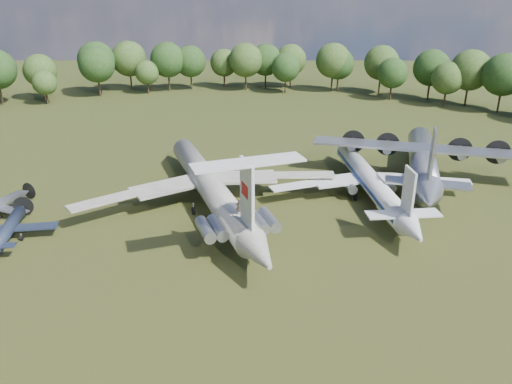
# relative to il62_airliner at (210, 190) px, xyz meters

# --- Properties ---
(ground) EXTENTS (300.00, 300.00, 0.00)m
(ground) POSITION_rel_il62_airliner_xyz_m (0.65, -2.07, -2.49)
(ground) COLOR #203612
(ground) RESTS_ON ground
(il62_airliner) EXTENTS (53.77, 60.91, 4.98)m
(il62_airliner) POSITION_rel_il62_airliner_xyz_m (0.00, 0.00, 0.00)
(il62_airliner) COLOR silver
(il62_airliner) RESTS_ON ground
(tu104_jet) EXTENTS (34.28, 43.50, 4.08)m
(tu104_jet) POSITION_rel_il62_airliner_xyz_m (23.81, 3.41, -0.45)
(tu104_jet) COLOR silver
(tu104_jet) RESTS_ON ground
(an12_transport) EXTENTS (44.94, 47.96, 5.28)m
(an12_transport) POSITION_rel_il62_airliner_xyz_m (33.87, 10.79, 0.15)
(an12_transport) COLOR #9FA2A7
(an12_transport) RESTS_ON ground
(small_prop_west) EXTENTS (14.04, 17.58, 2.34)m
(small_prop_west) POSITION_rel_il62_airliner_xyz_m (-24.52, -10.38, -1.32)
(small_prop_west) COLOR black
(small_prop_west) RESTS_ON ground
(person_on_il62) EXTENTS (0.72, 0.53, 1.82)m
(person_on_il62) POSITION_rel_il62_airliner_xyz_m (4.65, -13.15, 3.40)
(person_on_il62) COLOR olive
(person_on_il62) RESTS_ON il62_airliner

